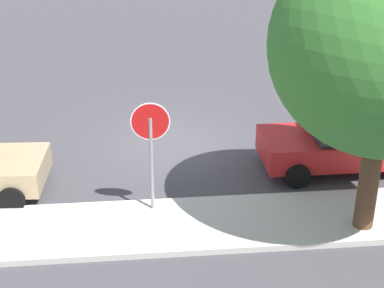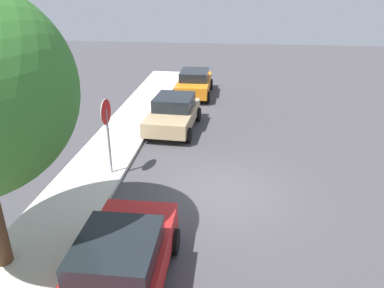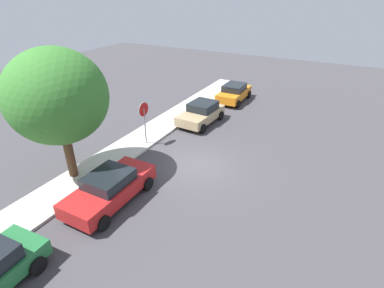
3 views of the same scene
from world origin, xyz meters
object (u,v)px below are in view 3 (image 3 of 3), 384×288
parked_car_red (110,188)px  stop_sign (144,116)px  street_tree_near_corner (57,97)px  parked_car_tan (201,113)px  parked_car_orange (234,93)px

parked_car_red → stop_sign: bearing=19.7°
stop_sign → street_tree_near_corner: (-4.54, 1.26, 2.32)m
parked_car_tan → parked_car_orange: size_ratio=0.99×
parked_car_red → parked_car_orange: (15.25, 0.07, 0.00)m
parked_car_tan → parked_car_red: (-9.84, -0.43, -0.00)m
street_tree_near_corner → parked_car_orange: bearing=-11.8°
stop_sign → parked_car_orange: bearing=-10.1°
stop_sign → parked_car_red: stop_sign is taller
parked_car_orange → street_tree_near_corner: street_tree_near_corner is taller
parked_car_red → parked_car_tan: bearing=2.5°
parked_car_red → parked_car_orange: bearing=0.3°
stop_sign → parked_car_orange: size_ratio=0.68×
parked_car_red → street_tree_near_corner: (0.65, 3.12, 3.51)m
stop_sign → parked_car_red: 5.65m
stop_sign → street_tree_near_corner: size_ratio=0.43×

